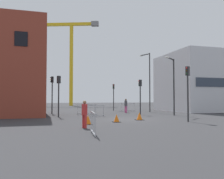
{
  "coord_description": "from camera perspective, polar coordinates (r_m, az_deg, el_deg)",
  "views": [
    {
      "loc": [
        -6.58,
        -18.83,
        1.73
      ],
      "look_at": [
        0.0,
        4.79,
        2.69
      ],
      "focal_mm": 37.65,
      "sensor_mm": 36.0,
      "label": 1
    }
  ],
  "objects": [
    {
      "name": "traffic_cone_by_barrier",
      "position": [
        17.42,
        1.12,
        -7.06
      ],
      "size": [
        0.57,
        0.57,
        0.58
      ],
      "color": "black",
      "rests_on": "ground"
    },
    {
      "name": "traffic_light_verge",
      "position": [
        25.46,
        6.86,
        -0.39
      ],
      "size": [
        0.38,
        0.25,
        3.77
      ],
      "color": "#232326",
      "rests_on": "ground"
    },
    {
      "name": "pedestrian_waiting",
      "position": [
        28.88,
        3.38,
        -3.7
      ],
      "size": [
        0.34,
        0.34,
        1.71
      ],
      "color": "#D14C8C",
      "rests_on": "ground"
    },
    {
      "name": "construction_crane",
      "position": [
        60.65,
        -10.36,
        9.8
      ],
      "size": [
        18.64,
        7.21,
        21.0
      ],
      "color": "gold",
      "rests_on": "ground"
    },
    {
      "name": "traffic_cone_striped",
      "position": [
        15.97,
        -5.87,
        -7.39
      ],
      "size": [
        0.62,
        0.62,
        0.63
      ],
      "color": "black",
      "rests_on": "ground"
    },
    {
      "name": "traffic_light_corner",
      "position": [
        18.59,
        17.91,
        1.14
      ],
      "size": [
        0.38,
        0.35,
        4.17
      ],
      "color": "#2D2D30",
      "rests_on": "ground"
    },
    {
      "name": "traffic_light_median",
      "position": [
        27.69,
        -14.34,
        0.14
      ],
      "size": [
        0.38,
        0.26,
        4.26
      ],
      "color": "black",
      "rests_on": "ground"
    },
    {
      "name": "ground",
      "position": [
        20.02,
        3.71,
        -7.19
      ],
      "size": [
        160.0,
        160.0,
        0.0
      ],
      "primitive_type": "plane",
      "color": "#333335"
    },
    {
      "name": "traffic_light_island",
      "position": [
        22.57,
        -12.81,
        0.04
      ],
      "size": [
        0.39,
        0.34,
        3.87
      ],
      "color": "#232326",
      "rests_on": "ground"
    },
    {
      "name": "pedestrian_walking",
      "position": [
        13.95,
        -6.69,
        -5.48
      ],
      "size": [
        0.34,
        0.34,
        1.62
      ],
      "color": "red",
      "rests_on": "ground"
    },
    {
      "name": "safety_barrier_right_run",
      "position": [
        25.92,
        -6.14,
        -4.81
      ],
      "size": [
        2.19,
        0.11,
        1.08
      ],
      "color": "#9EA0A5",
      "rests_on": "ground"
    },
    {
      "name": "traffic_cone_on_verge",
      "position": [
        19.25,
        6.69,
        -6.5
      ],
      "size": [
        0.63,
        0.63,
        0.63
      ],
      "color": "black",
      "rests_on": "ground"
    },
    {
      "name": "traffic_light_crosswalk",
      "position": [
        34.13,
        0.39,
        -0.78
      ],
      "size": [
        0.33,
        0.39,
        3.86
      ],
      "color": "#2D2D30",
      "rests_on": "ground"
    },
    {
      "name": "streetlamp_short",
      "position": [
        24.89,
        14.54,
        2.16
      ],
      "size": [
        1.74,
        1.49,
        5.86
      ],
      "color": "#232326",
      "rests_on": "ground"
    },
    {
      "name": "safety_barrier_front",
      "position": [
        22.58,
        -4.2,
        -5.2
      ],
      "size": [
        1.91,
        0.08,
        1.08
      ],
      "color": "gray",
      "rests_on": "ground"
    },
    {
      "name": "streetlamp_tall",
      "position": [
        30.94,
        8.85,
        2.92
      ],
      "size": [
        0.9,
        1.65,
        7.67
      ],
      "color": "#2D2D30",
      "rests_on": "ground"
    },
    {
      "name": "office_block",
      "position": [
        35.88,
        20.21,
        1.56
      ],
      "size": [
        9.3,
        9.99,
        8.05
      ],
      "color": "silver",
      "rests_on": "ground"
    },
    {
      "name": "safety_barrier_rear",
      "position": [
        31.52,
        3.86,
        -4.36
      ],
      "size": [
        2.03,
        0.09,
        1.08
      ],
      "color": "#9EA0A5",
      "rests_on": "ground"
    },
    {
      "name": "safety_barrier_left_run",
      "position": [
        11.47,
        -4.63,
        -8.08
      ],
      "size": [
        0.25,
        2.01,
        1.08
      ],
      "color": "#9EA0A5",
      "rests_on": "ground"
    }
  ]
}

